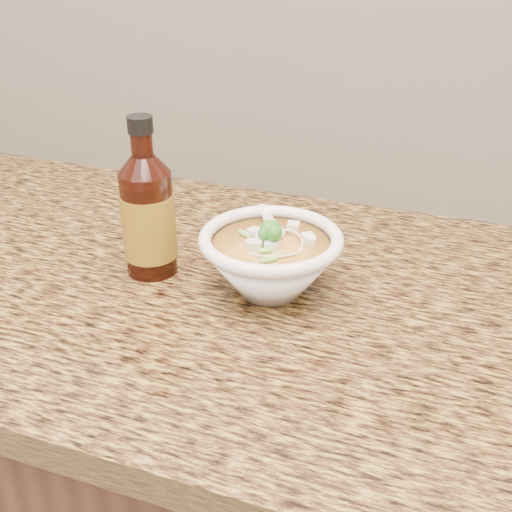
% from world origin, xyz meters
% --- Properties ---
extents(counter_slab, '(4.00, 0.68, 0.04)m').
position_xyz_m(counter_slab, '(0.00, 1.68, 0.88)').
color(counter_slab, olive).
rests_on(counter_slab, cabinet).
extents(soup_bowl, '(0.18, 0.20, 0.10)m').
position_xyz_m(soup_bowl, '(-0.00, 1.66, 0.94)').
color(soup_bowl, white).
rests_on(soup_bowl, counter_slab).
extents(hot_sauce_bottle, '(0.08, 0.08, 0.22)m').
position_xyz_m(hot_sauce_bottle, '(-0.17, 1.66, 0.98)').
color(hot_sauce_bottle, '#3B1108').
rests_on(hot_sauce_bottle, counter_slab).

